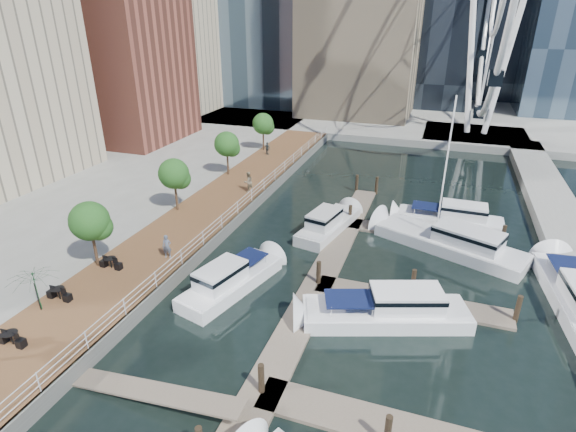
% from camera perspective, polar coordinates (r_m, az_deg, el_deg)
% --- Properties ---
extents(ground, '(520.00, 520.00, 0.00)m').
position_cam_1_polar(ground, '(25.34, -8.13, -16.81)').
color(ground, black).
rests_on(ground, ground).
extents(boardwalk, '(6.00, 60.00, 1.00)m').
position_cam_1_polar(boardwalk, '(40.04, -10.10, 0.23)').
color(boardwalk, brown).
rests_on(boardwalk, ground).
extents(seawall, '(0.25, 60.00, 1.00)m').
position_cam_1_polar(seawall, '(38.75, -6.21, -0.36)').
color(seawall, '#595954').
rests_on(seawall, ground).
extents(land_far, '(200.00, 114.00, 1.00)m').
position_cam_1_polar(land_far, '(120.17, 15.03, 15.81)').
color(land_far, gray).
rests_on(land_far, ground).
extents(breakwater, '(4.00, 60.00, 1.00)m').
position_cam_1_polar(breakwater, '(41.44, 32.12, -2.49)').
color(breakwater, gray).
rests_on(breakwater, ground).
extents(pier, '(14.00, 12.00, 1.00)m').
position_cam_1_polar(pier, '(70.72, 22.61, 9.30)').
color(pier, gray).
rests_on(pier, ground).
extents(railing, '(0.10, 60.00, 1.05)m').
position_cam_1_polar(railing, '(38.38, -6.41, 1.05)').
color(railing, white).
rests_on(railing, boardwalk).
extents(floating_docks, '(16.00, 34.00, 2.60)m').
position_cam_1_polar(floating_docks, '(31.19, 13.77, -7.51)').
color(floating_docks, '#6D6051').
rests_on(floating_docks, ground).
extents(midrise_condos, '(19.00, 67.00, 28.00)m').
position_cam_1_polar(midrise_condos, '(61.27, -27.05, 18.89)').
color(midrise_condos, '#BCAD8E').
rests_on(midrise_condos, ground).
extents(street_trees, '(2.60, 42.60, 4.60)m').
position_cam_1_polar(street_trees, '(39.09, -14.31, 5.21)').
color(street_trees, '#3F2B1C').
rests_on(street_trees, ground).
extents(cafe_tables, '(2.50, 13.70, 0.74)m').
position_cam_1_polar(cafe_tables, '(28.99, -29.26, -10.85)').
color(cafe_tables, black).
rests_on(cafe_tables, ground).
extents(yacht_foreground, '(10.91, 6.14, 2.15)m').
position_cam_1_polar(yacht_foreground, '(27.84, 12.14, -12.86)').
color(yacht_foreground, white).
rests_on(yacht_foreground, ground).
extents(pedestrian_near, '(0.72, 0.58, 1.70)m').
position_cam_1_polar(pedestrian_near, '(32.27, -15.13, -3.76)').
color(pedestrian_near, '#535C6F').
rests_on(pedestrian_near, boardwalk).
extents(pedestrian_mid, '(1.11, 1.19, 1.95)m').
position_cam_1_polar(pedestrian_mid, '(43.03, -5.08, 4.36)').
color(pedestrian_mid, '#7B6D55').
rests_on(pedestrian_mid, boardwalk).
extents(pedestrian_far, '(0.97, 0.66, 1.52)m').
position_cam_1_polar(pedestrian_far, '(54.78, -2.63, 8.57)').
color(pedestrian_far, '#2D3539').
rests_on(pedestrian_far, boardwalk).
extents(moored_yachts, '(25.48, 32.56, 11.50)m').
position_cam_1_polar(moored_yachts, '(34.27, 18.06, -5.95)').
color(moored_yachts, white).
rests_on(moored_yachts, ground).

